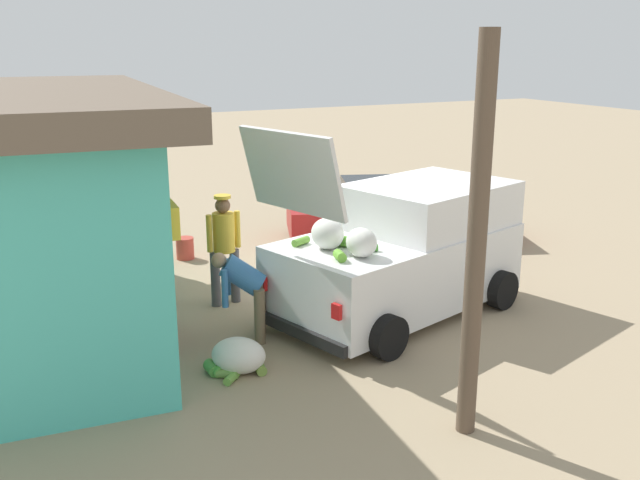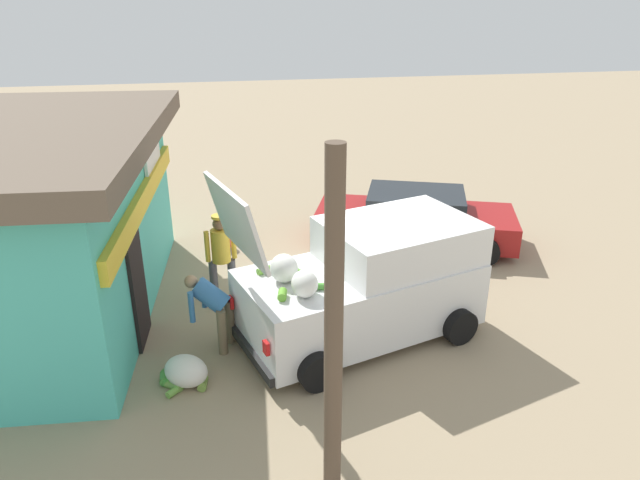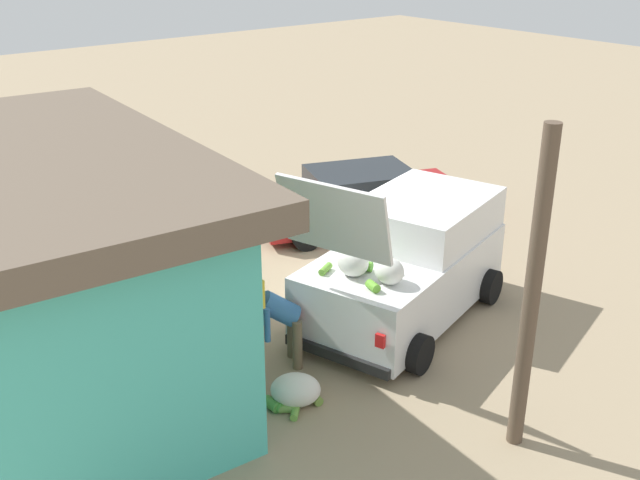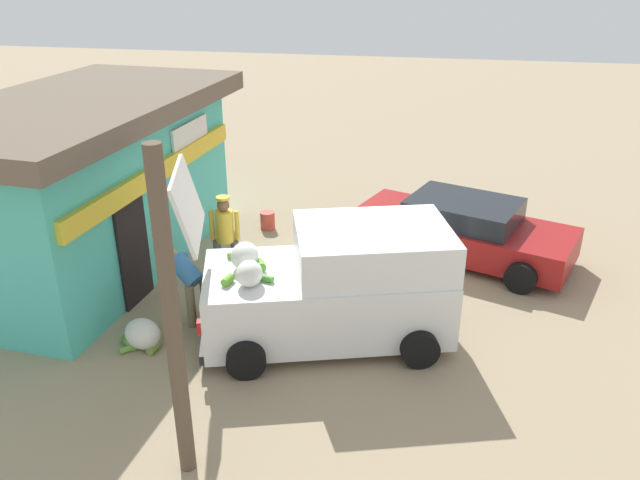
{
  "view_description": "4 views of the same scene",
  "coord_description": "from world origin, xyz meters",
  "px_view_note": "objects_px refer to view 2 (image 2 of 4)",
  "views": [
    {
      "loc": [
        -9.96,
        5.76,
        4.04
      ],
      "look_at": [
        0.16,
        0.82,
        0.85
      ],
      "focal_mm": 39.83,
      "sensor_mm": 36.0,
      "label": 1
    },
    {
      "loc": [
        -9.51,
        2.46,
        5.38
      ],
      "look_at": [
        -0.01,
        0.67,
        1.23
      ],
      "focal_mm": 32.44,
      "sensor_mm": 36.0,
      "label": 2
    },
    {
      "loc": [
        -9.15,
        8.22,
        6.14
      ],
      "look_at": [
        0.15,
        0.82,
        1.07
      ],
      "focal_mm": 42.25,
      "sensor_mm": 36.0,
      "label": 3
    },
    {
      "loc": [
        -10.07,
        -1.36,
        5.83
      ],
      "look_at": [
        0.14,
        0.63,
        1.07
      ],
      "focal_mm": 35.26,
      "sensor_mm": 36.0,
      "label": 4
    }
  ],
  "objects_px": {
    "customer_bending": "(213,304)",
    "unloaded_banana_pile": "(185,372)",
    "paint_bucket": "(223,238)",
    "storefront_bar": "(53,221)",
    "delivery_van": "(368,282)",
    "vendor_standing": "(221,254)",
    "parked_sedan": "(415,219)"
  },
  "relations": [
    {
      "from": "delivery_van",
      "to": "customer_bending",
      "type": "height_order",
      "value": "delivery_van"
    },
    {
      "from": "parked_sedan",
      "to": "vendor_standing",
      "type": "relative_size",
      "value": 2.75
    },
    {
      "from": "delivery_van",
      "to": "parked_sedan",
      "type": "height_order",
      "value": "delivery_van"
    },
    {
      "from": "storefront_bar",
      "to": "vendor_standing",
      "type": "distance_m",
      "value": 2.92
    },
    {
      "from": "customer_bending",
      "to": "unloaded_banana_pile",
      "type": "distance_m",
      "value": 1.2
    },
    {
      "from": "storefront_bar",
      "to": "delivery_van",
      "type": "xyz_separation_m",
      "value": [
        -1.68,
        -5.18,
        -0.82
      ]
    },
    {
      "from": "paint_bucket",
      "to": "storefront_bar",
      "type": "bearing_deg",
      "value": 129.74
    },
    {
      "from": "storefront_bar",
      "to": "delivery_van",
      "type": "height_order",
      "value": "storefront_bar"
    },
    {
      "from": "paint_bucket",
      "to": "delivery_van",
      "type": "bearing_deg",
      "value": -150.64
    },
    {
      "from": "vendor_standing",
      "to": "unloaded_banana_pile",
      "type": "relative_size",
      "value": 2.02
    },
    {
      "from": "delivery_van",
      "to": "customer_bending",
      "type": "xyz_separation_m",
      "value": [
        0.01,
        2.57,
        -0.17
      ]
    },
    {
      "from": "delivery_van",
      "to": "paint_bucket",
      "type": "relative_size",
      "value": 11.02
    },
    {
      "from": "storefront_bar",
      "to": "paint_bucket",
      "type": "bearing_deg",
      "value": -50.26
    },
    {
      "from": "delivery_van",
      "to": "unloaded_banana_pile",
      "type": "relative_size",
      "value": 5.22
    },
    {
      "from": "delivery_van",
      "to": "vendor_standing",
      "type": "xyz_separation_m",
      "value": [
        1.45,
        2.37,
        0.07
      ]
    },
    {
      "from": "customer_bending",
      "to": "unloaded_banana_pile",
      "type": "relative_size",
      "value": 1.45
    },
    {
      "from": "parked_sedan",
      "to": "vendor_standing",
      "type": "bearing_deg",
      "value": 115.09
    },
    {
      "from": "parked_sedan",
      "to": "vendor_standing",
      "type": "distance_m",
      "value": 4.92
    },
    {
      "from": "delivery_van",
      "to": "vendor_standing",
      "type": "relative_size",
      "value": 2.58
    },
    {
      "from": "unloaded_banana_pile",
      "to": "storefront_bar",
      "type": "bearing_deg",
      "value": 39.47
    },
    {
      "from": "customer_bending",
      "to": "storefront_bar",
      "type": "bearing_deg",
      "value": 57.47
    },
    {
      "from": "storefront_bar",
      "to": "customer_bending",
      "type": "distance_m",
      "value": 3.26
    },
    {
      "from": "customer_bending",
      "to": "vendor_standing",
      "type": "bearing_deg",
      "value": -7.65
    },
    {
      "from": "storefront_bar",
      "to": "paint_bucket",
      "type": "distance_m",
      "value": 4.07
    },
    {
      "from": "parked_sedan",
      "to": "customer_bending",
      "type": "bearing_deg",
      "value": 127.18
    },
    {
      "from": "delivery_van",
      "to": "paint_bucket",
      "type": "bearing_deg",
      "value": 29.36
    },
    {
      "from": "unloaded_banana_pile",
      "to": "customer_bending",
      "type": "bearing_deg",
      "value": -26.32
    },
    {
      "from": "vendor_standing",
      "to": "unloaded_banana_pile",
      "type": "xyz_separation_m",
      "value": [
        -2.38,
        0.66,
        -0.81
      ]
    },
    {
      "from": "unloaded_banana_pile",
      "to": "paint_bucket",
      "type": "xyz_separation_m",
      "value": [
        5.01,
        -0.74,
        0.0
      ]
    },
    {
      "from": "storefront_bar",
      "to": "unloaded_banana_pile",
      "type": "height_order",
      "value": "storefront_bar"
    },
    {
      "from": "paint_bucket",
      "to": "unloaded_banana_pile",
      "type": "bearing_deg",
      "value": 171.66
    },
    {
      "from": "delivery_van",
      "to": "parked_sedan",
      "type": "relative_size",
      "value": 0.94
    }
  ]
}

